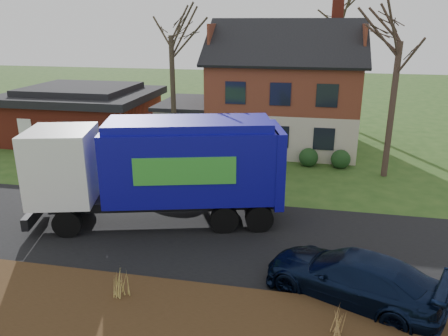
# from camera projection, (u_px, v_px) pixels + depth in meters

# --- Properties ---
(ground) EXTENTS (120.00, 120.00, 0.00)m
(ground) POSITION_uv_depth(u_px,v_px,m) (204.00, 236.00, 16.98)
(ground) COLOR #264717
(ground) RESTS_ON ground
(road) EXTENTS (80.00, 7.00, 0.02)m
(road) POSITION_uv_depth(u_px,v_px,m) (204.00, 236.00, 16.98)
(road) COLOR black
(road) RESTS_ON ground
(mulch_verge) EXTENTS (80.00, 3.50, 0.30)m
(mulch_verge) POSITION_uv_depth(u_px,v_px,m) (157.00, 319.00, 12.01)
(mulch_verge) COLOR #312010
(mulch_verge) RESTS_ON ground
(main_house) EXTENTS (12.95, 8.95, 9.26)m
(main_house) POSITION_uv_depth(u_px,v_px,m) (277.00, 85.00, 28.34)
(main_house) COLOR beige
(main_house) RESTS_ON ground
(ranch_house) EXTENTS (9.80, 8.20, 3.70)m
(ranch_house) POSITION_uv_depth(u_px,v_px,m) (83.00, 113.00, 30.74)
(ranch_house) COLOR maroon
(ranch_house) RESTS_ON ground
(garbage_truck) EXTENTS (10.41, 5.18, 4.31)m
(garbage_truck) POSITION_uv_depth(u_px,v_px,m) (163.00, 165.00, 17.45)
(garbage_truck) COLOR black
(garbage_truck) RESTS_ON ground
(silver_sedan) EXTENTS (4.28, 1.82, 1.37)m
(silver_sedan) POSITION_uv_depth(u_px,v_px,m) (182.00, 177.00, 21.42)
(silver_sedan) COLOR #9A9CA1
(silver_sedan) RESTS_ON ground
(navy_wagon) EXTENTS (5.66, 4.03, 1.52)m
(navy_wagon) POSITION_uv_depth(u_px,v_px,m) (352.00, 277.00, 12.89)
(navy_wagon) COLOR black
(navy_wagon) RESTS_ON ground
(tree_front_west) EXTENTS (3.36, 3.36, 9.99)m
(tree_front_west) POSITION_uv_depth(u_px,v_px,m) (170.00, 16.00, 24.46)
(tree_front_west) COLOR #382E22
(tree_front_west) RESTS_ON ground
(tree_front_east) EXTENTS (3.61, 3.61, 10.03)m
(tree_front_east) POSITION_uv_depth(u_px,v_px,m) (403.00, 17.00, 21.05)
(tree_front_east) COLOR #443229
(tree_front_east) RESTS_ON ground
(grass_clump_mid) EXTENTS (0.34, 0.28, 0.96)m
(grass_clump_mid) POSITION_uv_depth(u_px,v_px,m) (121.00, 283.00, 12.57)
(grass_clump_mid) COLOR tan
(grass_clump_mid) RESTS_ON mulch_verge
(grass_clump_east) EXTENTS (0.32, 0.26, 0.80)m
(grass_clump_east) POSITION_uv_depth(u_px,v_px,m) (338.00, 323.00, 11.03)
(grass_clump_east) COLOR tan
(grass_clump_east) RESTS_ON mulch_verge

